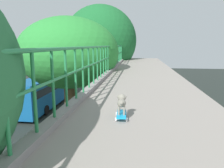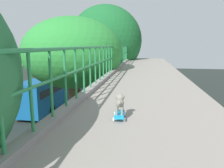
% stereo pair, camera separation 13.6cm
% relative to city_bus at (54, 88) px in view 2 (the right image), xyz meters
% --- Properties ---
extents(green_railing, '(0.20, 32.61, 1.14)m').
position_rel_city_bus_xyz_m(green_railing, '(8.58, -19.97, 3.87)').
color(green_railing, gray).
rests_on(green_railing, overpass_deck).
extents(city_bus, '(2.57, 11.86, 3.30)m').
position_rel_city_bus_xyz_m(city_bus, '(0.00, 0.00, 0.00)').
color(city_bus, '#11518A').
rests_on(city_bus, ground).
extents(roadside_tree_mid, '(4.79, 4.79, 7.95)m').
position_rel_city_bus_xyz_m(roadside_tree_mid, '(6.50, -11.85, 4.30)').
color(roadside_tree_mid, brown).
rests_on(roadside_tree_mid, ground).
extents(roadside_tree_far, '(5.92, 5.92, 9.82)m').
position_rel_city_bus_xyz_m(roadside_tree_far, '(6.65, -4.15, 5.06)').
color(roadside_tree_far, brown).
rests_on(roadside_tree_far, ground).
extents(roadside_tree_farthest, '(5.16, 5.16, 9.59)m').
position_rel_city_bus_xyz_m(roadside_tree_farthest, '(6.78, 0.98, 5.25)').
color(roadside_tree_farthest, '#473C2D').
rests_on(roadside_tree_farthest, ground).
extents(toy_skateboard, '(0.21, 0.43, 0.09)m').
position_rel_city_bus_xyz_m(toy_skateboard, '(9.57, -18.49, 3.66)').
color(toy_skateboard, '#1597D9').
rests_on(toy_skateboard, overpass_deck).
extents(small_dog, '(0.16, 0.35, 0.30)m').
position_rel_city_bus_xyz_m(small_dog, '(9.57, -18.44, 3.86)').
color(small_dog, gray).
rests_on(small_dog, toy_skateboard).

